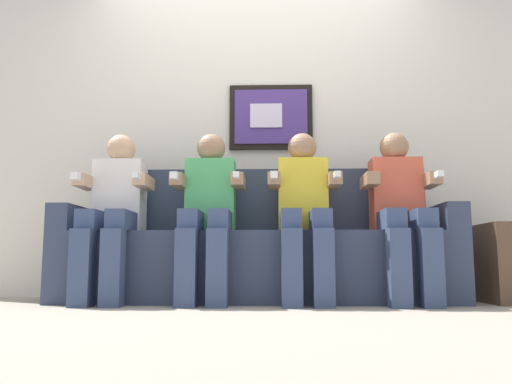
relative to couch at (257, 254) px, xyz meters
The scene contains 7 objects.
ground_plane 0.45m from the couch, 90.00° to the right, with size 6.48×6.48×0.00m, color #9E9384.
back_wall_assembly 1.08m from the couch, 89.71° to the left, with size 4.98×0.10×2.60m.
couch is the anchor object (origin of this frame).
person_leftmost 0.97m from the couch, 169.51° to the right, with size 0.46×0.56×1.11m.
person_left_center 0.46m from the couch, 150.96° to the right, with size 0.46×0.56×1.11m.
person_right_center 0.46m from the couch, 29.06° to the right, with size 0.46×0.56×1.11m.
person_rightmost 0.97m from the couch, 10.46° to the right, with size 0.46×0.56×1.11m.
Camera 1 is at (0.10, -3.16, 0.26)m, focal length 36.87 mm.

